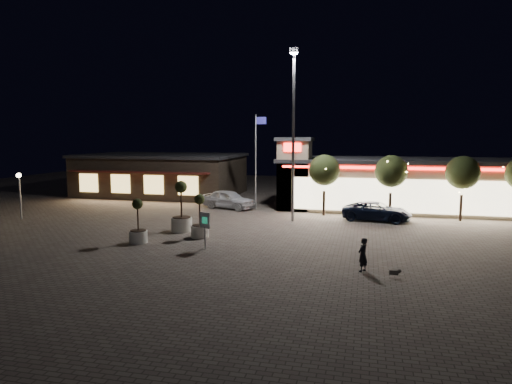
% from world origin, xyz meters
% --- Properties ---
extents(ground, '(90.00, 90.00, 0.00)m').
position_xyz_m(ground, '(0.00, 0.00, 0.00)').
color(ground, '#685E54').
rests_on(ground, ground).
extents(retail_building, '(20.40, 8.40, 6.10)m').
position_xyz_m(retail_building, '(9.51, 15.82, 2.21)').
color(retail_building, tan).
rests_on(retail_building, ground).
extents(restaurant_building, '(16.40, 11.00, 4.30)m').
position_xyz_m(restaurant_building, '(-14.00, 19.97, 2.16)').
color(restaurant_building, '#382D23').
rests_on(restaurant_building, ground).
extents(floodlight_pole, '(0.60, 0.40, 12.38)m').
position_xyz_m(floodlight_pole, '(2.00, 8.00, 7.02)').
color(floodlight_pole, gray).
rests_on(floodlight_pole, ground).
extents(flagpole, '(0.95, 0.10, 8.00)m').
position_xyz_m(flagpole, '(-1.90, 13.00, 4.74)').
color(flagpole, white).
rests_on(flagpole, ground).
extents(lamp_post_west, '(0.36, 0.36, 3.48)m').
position_xyz_m(lamp_post_west, '(-18.00, 4.00, 2.46)').
color(lamp_post_west, gray).
rests_on(lamp_post_west, ground).
extents(string_tree_a, '(2.42, 2.42, 4.79)m').
position_xyz_m(string_tree_a, '(4.00, 11.00, 3.56)').
color(string_tree_a, '#332319').
rests_on(string_tree_a, ground).
extents(string_tree_b, '(2.42, 2.42, 4.79)m').
position_xyz_m(string_tree_b, '(9.00, 11.00, 3.56)').
color(string_tree_b, '#332319').
rests_on(string_tree_b, ground).
extents(string_tree_c, '(2.42, 2.42, 4.79)m').
position_xyz_m(string_tree_c, '(14.00, 11.00, 3.56)').
color(string_tree_c, '#332319').
rests_on(string_tree_c, ground).
extents(pickup_truck, '(5.24, 2.93, 1.38)m').
position_xyz_m(pickup_truck, '(8.01, 9.66, 0.69)').
color(pickup_truck, black).
rests_on(pickup_truck, ground).
extents(white_sedan, '(5.08, 3.24, 1.61)m').
position_xyz_m(white_sedan, '(-4.31, 12.50, 0.81)').
color(white_sedan, white).
rests_on(white_sedan, ground).
extents(pedestrian, '(0.62, 0.69, 1.58)m').
position_xyz_m(pedestrian, '(7.14, -3.64, 0.79)').
color(pedestrian, black).
rests_on(pedestrian, ground).
extents(dog, '(0.52, 0.18, 0.28)m').
position_xyz_m(dog, '(8.57, -4.30, 0.27)').
color(dog, '#59514C').
rests_on(dog, ground).
extents(planter_left, '(1.36, 1.36, 3.33)m').
position_xyz_m(planter_left, '(-4.49, 2.72, 1.03)').
color(planter_left, white).
rests_on(planter_left, ground).
extents(planter_mid, '(1.06, 1.06, 2.61)m').
position_xyz_m(planter_mid, '(-5.68, -0.92, 0.81)').
color(planter_mid, white).
rests_on(planter_mid, ground).
extents(planter_right, '(1.10, 1.10, 2.70)m').
position_xyz_m(planter_right, '(-2.69, 1.30, 0.83)').
color(planter_right, white).
rests_on(planter_right, ground).
extents(valet_sign, '(0.65, 0.29, 2.05)m').
position_xyz_m(valet_sign, '(-1.39, -1.34, 1.43)').
color(valet_sign, gray).
rests_on(valet_sign, ground).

